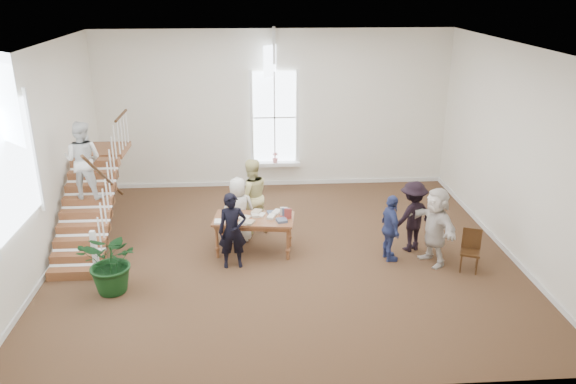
{
  "coord_description": "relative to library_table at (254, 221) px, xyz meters",
  "views": [
    {
      "loc": [
        -0.67,
        -11.24,
        5.77
      ],
      "look_at": [
        0.11,
        0.4,
        1.31
      ],
      "focal_mm": 35.0,
      "sensor_mm": 36.0,
      "label": 1
    }
  ],
  "objects": [
    {
      "name": "elderly_woman",
      "position": [
        -0.36,
        0.6,
        0.04
      ],
      "size": [
        0.81,
        0.58,
        1.55
      ],
      "primitive_type": "imported",
      "rotation": [
        0.0,
        0.0,
        3.27
      ],
      "color": "silver",
      "rests_on": "ground"
    },
    {
      "name": "side_chair",
      "position": [
        4.51,
        -1.1,
        -0.24
      ],
      "size": [
        0.51,
        0.51,
        0.9
      ],
      "rotation": [
        0.0,
        0.0,
        -0.39
      ],
      "color": "#321A0D",
      "rests_on": "ground"
    },
    {
      "name": "library_table",
      "position": [
        0.0,
        0.0,
        0.0
      ],
      "size": [
        1.85,
        1.1,
        0.89
      ],
      "rotation": [
        0.0,
        0.0,
        -0.13
      ],
      "color": "brown",
      "rests_on": "ground"
    },
    {
      "name": "person_yellow",
      "position": [
        -0.06,
        1.1,
        0.18
      ],
      "size": [
        1.05,
        0.91,
        1.83
      ],
      "primitive_type": "imported",
      "rotation": [
        0.0,
        0.0,
        3.42
      ],
      "color": "beige",
      "rests_on": "ground"
    },
    {
      "name": "room_shell",
      "position": [
        0.65,
        4.27,
        -0.34
      ],
      "size": [
        10.49,
        10.0,
        10.0
      ],
      "color": "white",
      "rests_on": "ground"
    },
    {
      "name": "police_officer",
      "position": [
        -0.46,
        -0.65,
        0.09
      ],
      "size": [
        0.64,
        0.45,
        1.65
      ],
      "primitive_type": "imported",
      "rotation": [
        0.0,
        0.0,
        0.1
      ],
      "color": "black",
      "rests_on": "ground"
    },
    {
      "name": "woman_cluster_b",
      "position": [
        3.52,
        -0.13,
        0.08
      ],
      "size": [
        1.21,
        1.0,
        1.63
      ],
      "primitive_type": "imported",
      "rotation": [
        0.0,
        0.0,
        3.59
      ],
      "color": "black",
      "rests_on": "ground"
    },
    {
      "name": "woman_cluster_c",
      "position": [
        3.82,
        -0.78,
        0.12
      ],
      "size": [
        1.0,
        1.67,
        1.71
      ],
      "primitive_type": "imported",
      "rotation": [
        0.0,
        0.0,
        5.05
      ],
      "color": "silver",
      "rests_on": "ground"
    },
    {
      "name": "staircase",
      "position": [
        -3.69,
        0.62,
        0.88
      ],
      "size": [
        1.1,
        4.1,
        2.92
      ],
      "color": "brown",
      "rests_on": "ground"
    },
    {
      "name": "ground",
      "position": [
        0.65,
        -0.13,
        -0.74
      ],
      "size": [
        10.0,
        10.0,
        0.0
      ],
      "primitive_type": "plane",
      "color": "#412419",
      "rests_on": "ground"
    },
    {
      "name": "woman_cluster_a",
      "position": [
        2.92,
        -0.58,
        0.01
      ],
      "size": [
        0.46,
        0.91,
        1.5
      ],
      "primitive_type": "imported",
      "rotation": [
        0.0,
        0.0,
        1.68
      ],
      "color": "navy",
      "rests_on": "ground"
    },
    {
      "name": "floor_plant",
      "position": [
        -2.75,
        -1.55,
        -0.08
      ],
      "size": [
        1.48,
        1.4,
        1.31
      ],
      "primitive_type": "imported",
      "rotation": [
        0.0,
        0.0,
        -0.41
      ],
      "color": "#113715",
      "rests_on": "ground"
    }
  ]
}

